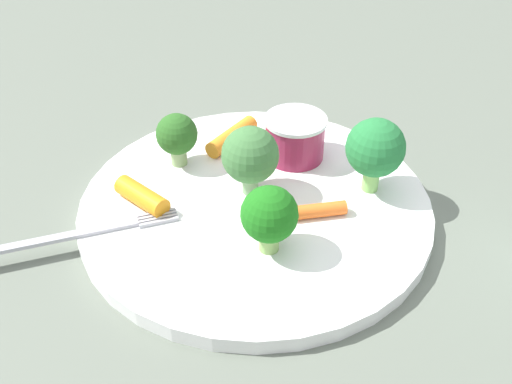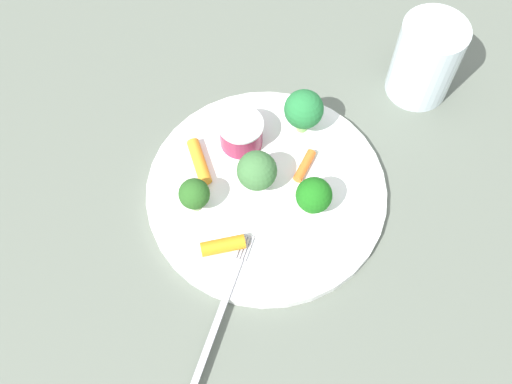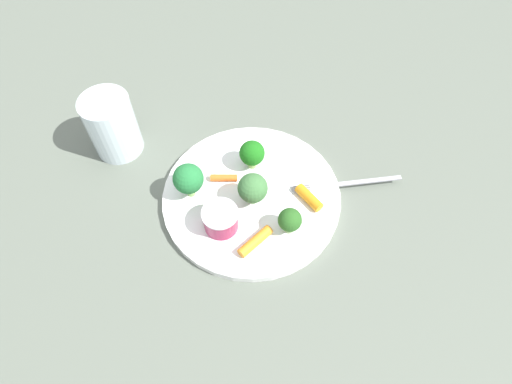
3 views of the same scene
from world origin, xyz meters
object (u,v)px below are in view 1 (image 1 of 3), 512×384
at_px(carrot_stick_1, 317,214).
at_px(carrot_stick_2, 232,136).
at_px(carrot_stick_0, 142,196).
at_px(plate, 255,206).
at_px(broccoli_floret_3, 177,136).
at_px(broccoli_floret_2, 375,149).
at_px(broccoli_floret_1, 269,215).
at_px(fork, 63,237).
at_px(broccoli_floret_0, 250,156).
at_px(sauce_cup, 295,137).

relative_size(carrot_stick_1, carrot_stick_2, 0.73).
bearing_deg(carrot_stick_0, carrot_stick_1, -75.46).
relative_size(plate, broccoli_floret_3, 5.91).
bearing_deg(carrot_stick_1, broccoli_floret_2, -27.82).
relative_size(broccoli_floret_1, carrot_stick_0, 1.08).
height_order(plate, fork, fork).
height_order(broccoli_floret_2, carrot_stick_2, broccoli_floret_2).
relative_size(broccoli_floret_2, carrot_stick_2, 1.09).
bearing_deg(broccoli_floret_3, broccoli_floret_2, -80.60).
bearing_deg(broccoli_floret_2, carrot_stick_1, 152.18).
distance_m(plate, broccoli_floret_0, 0.04).
bearing_deg(broccoli_floret_0, carrot_stick_2, 35.76).
height_order(sauce_cup, broccoli_floret_2, broccoli_floret_2).
bearing_deg(sauce_cup, carrot_stick_2, 92.28).
relative_size(broccoli_floret_2, carrot_stick_0, 1.31).
bearing_deg(broccoli_floret_0, carrot_stick_1, -102.27).
bearing_deg(plate, broccoli_floret_1, -147.97).
distance_m(carrot_stick_1, carrot_stick_2, 0.12).
distance_m(broccoli_floret_0, carrot_stick_2, 0.07).
bearing_deg(sauce_cup, carrot_stick_1, -149.31).
distance_m(broccoli_floret_2, carrot_stick_2, 0.13).
bearing_deg(broccoli_floret_1, broccoli_floret_0, 33.87).
xyz_separation_m(sauce_cup, carrot_stick_0, (-0.10, 0.08, -0.01)).
xyz_separation_m(plate, carrot_stick_0, (-0.04, 0.07, 0.01)).
bearing_deg(fork, broccoli_floret_0, -45.20).
bearing_deg(broccoli_floret_0, fork, 134.80).
bearing_deg(fork, carrot_stick_0, -30.25).
xyz_separation_m(broccoli_floret_0, broccoli_floret_2, (0.04, -0.08, 0.00)).
relative_size(plate, sauce_cup, 5.21).
height_order(broccoli_floret_0, broccoli_floret_2, broccoli_floret_2).
height_order(broccoli_floret_1, fork, broccoli_floret_1).
distance_m(plate, carrot_stick_0, 0.08).
relative_size(sauce_cup, carrot_stick_0, 1.10).
relative_size(broccoli_floret_1, broccoli_floret_2, 0.83).
distance_m(broccoli_floret_3, carrot_stick_2, 0.05).
distance_m(broccoli_floret_0, broccoli_floret_3, 0.07).
bearing_deg(fork, carrot_stick_2, -20.85).
relative_size(broccoli_floret_0, fork, 0.41).
distance_m(plate, broccoli_floret_2, 0.10).
bearing_deg(plate, sauce_cup, -6.45).
distance_m(broccoli_floret_2, carrot_stick_0, 0.17).
bearing_deg(broccoli_floret_3, carrot_stick_0, -179.83).
bearing_deg(carrot_stick_2, plate, -143.25).
bearing_deg(broccoli_floret_3, carrot_stick_2, -32.56).
bearing_deg(broccoli_floret_1, sauce_cup, 10.68).
bearing_deg(broccoli_floret_0, carrot_stick_0, 123.37).
bearing_deg(carrot_stick_2, fork, 159.15).
bearing_deg(broccoli_floret_2, carrot_stick_0, 118.64).
distance_m(plate, broccoli_floret_1, 0.06).
distance_m(carrot_stick_0, fork, 0.06).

